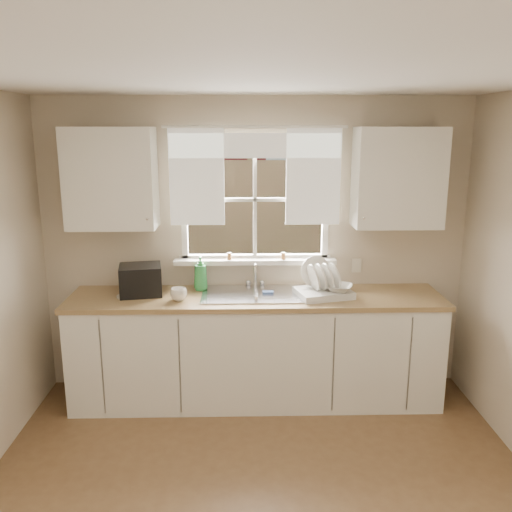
{
  "coord_description": "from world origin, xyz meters",
  "views": [
    {
      "loc": [
        -0.1,
        -2.53,
        2.25
      ],
      "look_at": [
        0.0,
        1.65,
        1.25
      ],
      "focal_mm": 38.0,
      "sensor_mm": 36.0,
      "label": 1
    }
  ],
  "objects_px": {
    "cup": "(179,294)",
    "black_appliance": "(141,280)",
    "dish_rack": "(323,287)",
    "soap_bottle_a": "(201,273)"
  },
  "relations": [
    {
      "from": "soap_bottle_a",
      "to": "cup",
      "type": "relative_size",
      "value": 2.31
    },
    {
      "from": "dish_rack",
      "to": "black_appliance",
      "type": "xyz_separation_m",
      "value": [
        -1.49,
        0.09,
        0.05
      ]
    },
    {
      "from": "cup",
      "to": "black_appliance",
      "type": "relative_size",
      "value": 0.39
    },
    {
      "from": "dish_rack",
      "to": "soap_bottle_a",
      "type": "height_order",
      "value": "dish_rack"
    },
    {
      "from": "dish_rack",
      "to": "cup",
      "type": "bearing_deg",
      "value": -175.49
    },
    {
      "from": "cup",
      "to": "black_appliance",
      "type": "height_order",
      "value": "black_appliance"
    },
    {
      "from": "dish_rack",
      "to": "soap_bottle_a",
      "type": "relative_size",
      "value": 1.65
    },
    {
      "from": "soap_bottle_a",
      "to": "dish_rack",
      "type": "bearing_deg",
      "value": -20.43
    },
    {
      "from": "cup",
      "to": "black_appliance",
      "type": "bearing_deg",
      "value": 127.25
    },
    {
      "from": "dish_rack",
      "to": "cup",
      "type": "xyz_separation_m",
      "value": [
        -1.16,
        -0.09,
        -0.02
      ]
    }
  ]
}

